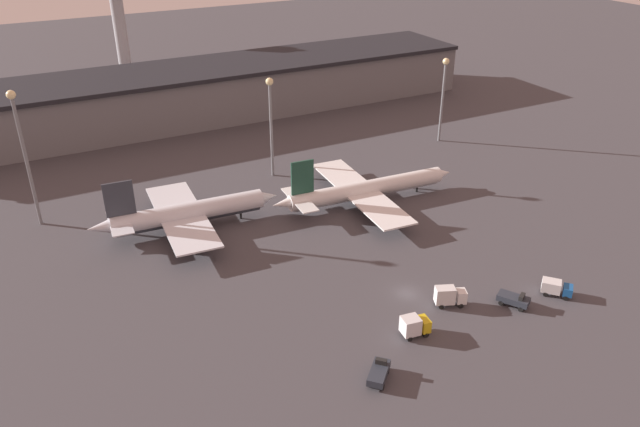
{
  "coord_description": "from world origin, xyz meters",
  "views": [
    {
      "loc": [
        -56.03,
        -73.15,
        63.65
      ],
      "look_at": [
        -4.73,
        23.96,
        6.0
      ],
      "focal_mm": 35.0,
      "sensor_mm": 36.0,
      "label": 1
    }
  ],
  "objects": [
    {
      "name": "service_vehicle_1",
      "position": [
        -5.77,
        -10.06,
        1.93
      ],
      "size": [
        4.81,
        3.15,
        3.54
      ],
      "rotation": [
        0.0,
        0.0,
        -0.14
      ],
      "color": "gold",
      "rests_on": "ground"
    },
    {
      "name": "lamp_post_1",
      "position": [
        -0.15,
        57.67,
        15.7
      ],
      "size": [
        1.8,
        1.8,
        24.63
      ],
      "color": "slate",
      "rests_on": "ground"
    },
    {
      "name": "ground",
      "position": [
        0.0,
        0.0,
        0.0
      ],
      "size": [
        600.0,
        600.0,
        0.0
      ],
      "primitive_type": "plane",
      "color": "#423F44"
    },
    {
      "name": "airplane_0",
      "position": [
        -27.08,
        40.82,
        3.69
      ],
      "size": [
        39.9,
        32.19,
        13.18
      ],
      "rotation": [
        0.0,
        0.0,
        -0.07
      ],
      "color": "silver",
      "rests_on": "ground"
    },
    {
      "name": "service_vehicle_4",
      "position": [
        22.67,
        -12.47,
        1.56
      ],
      "size": [
        5.17,
        5.42,
        2.75
      ],
      "rotation": [
        0.0,
        0.0,
        -0.85
      ],
      "color": "#195199",
      "rests_on": "ground"
    },
    {
      "name": "terminal_building",
      "position": [
        0.0,
        109.22,
        7.79
      ],
      "size": [
        172.18,
        28.94,
        15.5
      ],
      "color": "slate",
      "rests_on": "ground"
    },
    {
      "name": "airplane_1",
      "position": [
        12.16,
        34.14,
        3.26
      ],
      "size": [
        45.02,
        36.83,
        12.8
      ],
      "rotation": [
        0.0,
        0.0,
        -0.07
      ],
      "color": "white",
      "rests_on": "ground"
    },
    {
      "name": "lamp_post_0",
      "position": [
        -54.14,
        57.67,
        18.17
      ],
      "size": [
        1.8,
        1.8,
        29.16
      ],
      "color": "slate",
      "rests_on": "ground"
    },
    {
      "name": "service_vehicle_0",
      "position": [
        -16.15,
        -15.95,
        1.26
      ],
      "size": [
        5.52,
        5.46,
        2.67
      ],
      "rotation": [
        0.0,
        0.0,
        0.77
      ],
      "color": "#282D38",
      "rests_on": "ground"
    },
    {
      "name": "control_tower",
      "position": [
        -13.86,
        156.17,
        24.04
      ],
      "size": [
        9.0,
        9.0,
        41.28
      ],
      "color": "#99999E",
      "rests_on": "ground"
    },
    {
      "name": "lamp_post_2",
      "position": [
        51.09,
        57.67,
        15.0
      ],
      "size": [
        1.8,
        1.8,
        23.36
      ],
      "color": "slate",
      "rests_on": "ground"
    },
    {
      "name": "service_vehicle_2",
      "position": [
        4.2,
        -6.25,
        2.01
      ],
      "size": [
        5.68,
        3.94,
        3.68
      ],
      "rotation": [
        0.0,
        0.0,
        -0.4
      ],
      "color": "white",
      "rests_on": "ground"
    },
    {
      "name": "service_vehicle_3",
      "position": [
        14.05,
        -11.39,
        1.24
      ],
      "size": [
        4.76,
        5.79,
        2.64
      ],
      "rotation": [
        0.0,
        0.0,
        -1.04
      ],
      "color": "#282D38",
      "rests_on": "ground"
    }
  ]
}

